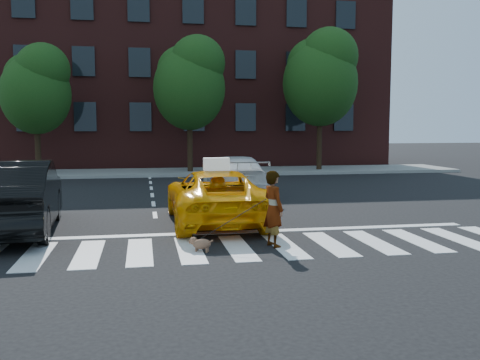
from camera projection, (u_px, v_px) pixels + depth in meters
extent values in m
plane|color=black|center=(238.00, 248.00, 11.07)|extent=(120.00, 120.00, 0.00)
cube|color=silver|center=(238.00, 248.00, 11.07)|extent=(13.00, 2.40, 0.01)
cube|color=silver|center=(226.00, 232.00, 12.63)|extent=(12.00, 0.30, 0.01)
cube|color=slate|center=(180.00, 172.00, 28.19)|extent=(30.00, 4.00, 0.15)
cube|color=#4A1C1A|center=(171.00, 72.00, 34.92)|extent=(26.00, 10.00, 12.00)
cylinder|color=black|center=(38.00, 144.00, 26.29)|extent=(0.28, 0.28, 3.25)
ellipsoid|color=#12370F|center=(36.00, 94.00, 26.05)|extent=(3.38, 3.38, 3.89)
sphere|color=#12370F|center=(43.00, 70.00, 25.80)|extent=(2.60, 2.60, 2.60)
sphere|color=#12370F|center=(29.00, 77.00, 26.14)|extent=(2.34, 2.34, 2.34)
cylinder|color=black|center=(190.00, 140.00, 27.61)|extent=(0.28, 0.28, 3.55)
ellipsoid|color=#12370F|center=(189.00, 89.00, 27.35)|extent=(3.69, 3.69, 4.25)
sphere|color=#12370F|center=(197.00, 63.00, 27.09)|extent=(2.84, 2.84, 2.84)
sphere|color=#12370F|center=(182.00, 71.00, 27.43)|extent=(2.56, 2.56, 2.56)
cylinder|color=black|center=(319.00, 137.00, 28.84)|extent=(0.28, 0.28, 3.85)
ellipsoid|color=#12370F|center=(320.00, 83.00, 28.55)|extent=(4.00, 4.00, 4.60)
sphere|color=#12370F|center=(329.00, 56.00, 28.29)|extent=(3.08, 3.08, 3.08)
sphere|color=#12370F|center=(313.00, 65.00, 28.63)|extent=(2.77, 2.77, 2.77)
imported|color=#ED9B05|center=(215.00, 196.00, 13.88)|extent=(2.31, 5.00, 1.39)
imported|color=black|center=(14.00, 197.00, 12.55)|extent=(2.24, 5.36, 1.72)
imported|color=silver|center=(234.00, 175.00, 19.69)|extent=(2.08, 4.90, 1.41)
imported|color=#999999|center=(273.00, 209.00, 11.12)|extent=(0.54, 0.67, 1.60)
ellipsoid|color=#9A7C4E|center=(202.00, 244.00, 10.70)|extent=(0.42, 0.33, 0.21)
sphere|color=#9A7C4E|center=(193.00, 241.00, 10.73)|extent=(0.20, 0.20, 0.15)
sphere|color=#9A7C4E|center=(190.00, 242.00, 10.75)|extent=(0.10, 0.10, 0.07)
cylinder|color=#9A7C4E|center=(211.00, 242.00, 10.65)|extent=(0.11, 0.07, 0.09)
sphere|color=#9A7C4E|center=(194.00, 238.00, 10.78)|extent=(0.07, 0.07, 0.05)
sphere|color=#9A7C4E|center=(192.00, 239.00, 10.68)|extent=(0.07, 0.07, 0.05)
cylinder|color=#9A7C4E|center=(196.00, 250.00, 10.69)|extent=(0.05, 0.05, 0.10)
cylinder|color=#9A7C4E|center=(198.00, 249.00, 10.78)|extent=(0.05, 0.05, 0.10)
cylinder|color=#9A7C4E|center=(206.00, 250.00, 10.64)|extent=(0.05, 0.05, 0.10)
cylinder|color=#9A7C4E|center=(208.00, 249.00, 10.73)|extent=(0.05, 0.05, 0.10)
cube|color=white|center=(216.00, 164.00, 13.60)|extent=(0.65, 0.28, 0.32)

